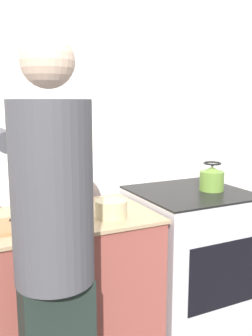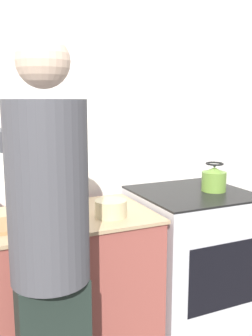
{
  "view_description": "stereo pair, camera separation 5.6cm",
  "coord_description": "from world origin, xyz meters",
  "px_view_note": "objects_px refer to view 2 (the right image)",
  "views": [
    {
      "loc": [
        -0.66,
        -1.57,
        1.51
      ],
      "look_at": [
        0.21,
        0.21,
        1.15
      ],
      "focal_mm": 40.0,
      "sensor_mm": 36.0,
      "label": 1
    },
    {
      "loc": [
        -0.61,
        -1.59,
        1.51
      ],
      "look_at": [
        0.21,
        0.21,
        1.15
      ],
      "focal_mm": 40.0,
      "sensor_mm": 36.0,
      "label": 2
    }
  ],
  "objects_px": {
    "cutting_board": "(28,223)",
    "oven": "(190,261)",
    "person": "(49,246)",
    "knife": "(29,219)",
    "bowl_prep": "(111,208)",
    "kettle": "(214,179)"
  },
  "relations": [
    {
      "from": "cutting_board",
      "to": "kettle",
      "type": "distance_m",
      "value": 1.19
    },
    {
      "from": "oven",
      "to": "person",
      "type": "distance_m",
      "value": 1.28
    },
    {
      "from": "knife",
      "to": "bowl_prep",
      "type": "relative_size",
      "value": 1.2
    },
    {
      "from": "bowl_prep",
      "to": "cutting_board",
      "type": "bearing_deg",
      "value": 173.15
    },
    {
      "from": "cutting_board",
      "to": "oven",
      "type": "bearing_deg",
      "value": 5.85
    },
    {
      "from": "oven",
      "to": "kettle",
      "type": "xyz_separation_m",
      "value": [
        0.13,
        -0.04,
        0.55
      ]
    },
    {
      "from": "person",
      "to": "knife",
      "type": "height_order",
      "value": "person"
    },
    {
      "from": "oven",
      "to": "bowl_prep",
      "type": "relative_size",
      "value": 5.52
    },
    {
      "from": "cutting_board",
      "to": "knife",
      "type": "relative_size",
      "value": 1.56
    },
    {
      "from": "oven",
      "to": "bowl_prep",
      "type": "xyz_separation_m",
      "value": [
        -0.62,
        -0.16,
        0.48
      ]
    },
    {
      "from": "person",
      "to": "cutting_board",
      "type": "height_order",
      "value": "person"
    },
    {
      "from": "oven",
      "to": "cutting_board",
      "type": "bearing_deg",
      "value": -174.15
    },
    {
      "from": "knife",
      "to": "person",
      "type": "bearing_deg",
      "value": -69.39
    },
    {
      "from": "cutting_board",
      "to": "knife",
      "type": "bearing_deg",
      "value": 70.28
    },
    {
      "from": "knife",
      "to": "kettle",
      "type": "distance_m",
      "value": 1.18
    },
    {
      "from": "person",
      "to": "bowl_prep",
      "type": "xyz_separation_m",
      "value": [
        0.42,
        0.41,
        -0.01
      ]
    },
    {
      "from": "oven",
      "to": "cutting_board",
      "type": "relative_size",
      "value": 2.96
    },
    {
      "from": "cutting_board",
      "to": "bowl_prep",
      "type": "distance_m",
      "value": 0.43
    },
    {
      "from": "knife",
      "to": "bowl_prep",
      "type": "bearing_deg",
      "value": 11.1
    },
    {
      "from": "knife",
      "to": "bowl_prep",
      "type": "distance_m",
      "value": 0.42
    },
    {
      "from": "oven",
      "to": "kettle",
      "type": "bearing_deg",
      "value": -15.59
    },
    {
      "from": "cutting_board",
      "to": "person",
      "type": "bearing_deg",
      "value": -89.8
    }
  ]
}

